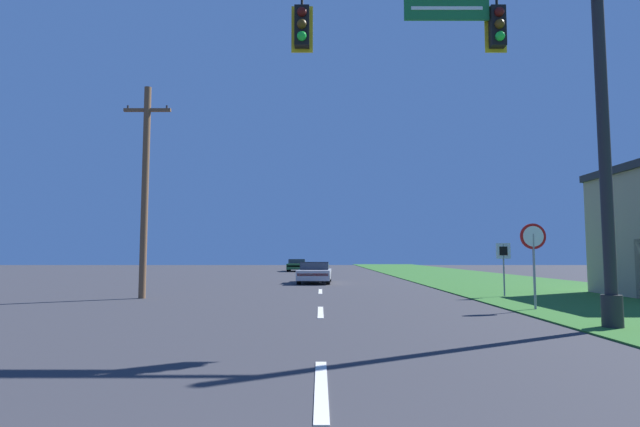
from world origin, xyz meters
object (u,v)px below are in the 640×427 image
object	(u,v)px
far_car	(297,265)
route_sign_post	(503,257)
stop_sign	(533,246)
signal_mast	(523,100)
car_ahead	(315,272)
utility_pole_near	(145,187)

from	to	relation	value
far_car	route_sign_post	xyz separation A→B (m)	(9.34, -30.44, 0.92)
route_sign_post	stop_sign	bearing A→B (deg)	-99.56
route_sign_post	signal_mast	bearing A→B (deg)	-106.67
route_sign_post	far_car	bearing A→B (deg)	107.05
car_ahead	utility_pole_near	distance (m)	12.58
signal_mast	stop_sign	size ratio (longest dim) A/B	3.40
stop_sign	utility_pole_near	world-z (taller)	utility_pole_near
signal_mast	stop_sign	xyz separation A→B (m)	(1.68, 3.65, -3.27)
signal_mast	route_sign_post	bearing A→B (deg)	73.33
signal_mast	utility_pole_near	bearing A→B (deg)	145.60
car_ahead	utility_pole_near	size ratio (longest dim) A/B	0.56
car_ahead	far_car	xyz separation A→B (m)	(-1.99, 20.62, -0.00)
car_ahead	signal_mast	bearing A→B (deg)	-74.71
route_sign_post	utility_pole_near	distance (m)	13.96
signal_mast	car_ahead	distance (m)	19.17
far_car	route_sign_post	world-z (taller)	route_sign_post
signal_mast	route_sign_post	xyz separation A→B (m)	(2.44, 8.14, -3.60)
car_ahead	far_car	size ratio (longest dim) A/B	1.03
stop_sign	route_sign_post	distance (m)	4.57
route_sign_post	utility_pole_near	bearing A→B (deg)	-178.19
car_ahead	route_sign_post	size ratio (longest dim) A/B	2.24
utility_pole_near	route_sign_post	bearing A→B (deg)	1.81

